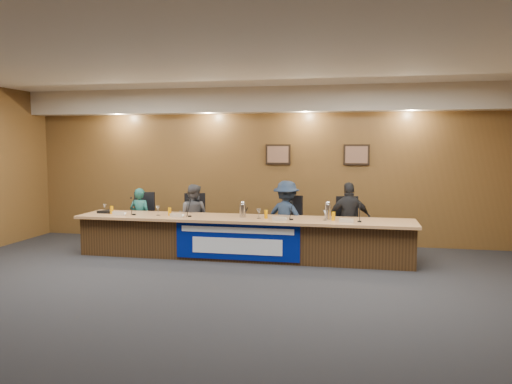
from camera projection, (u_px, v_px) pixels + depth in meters
floor at (202, 297)px, 6.75m from camera, size 10.00×10.00×0.00m
ceiling at (199, 56)px, 6.44m from camera, size 10.00×8.00×0.04m
wall_back at (259, 166)px, 10.50m from camera, size 10.00×0.04×3.20m
soffit at (257, 100)px, 10.12m from camera, size 10.00×0.50×0.50m
dais_body at (242, 239)px, 9.06m from camera, size 6.00×0.80×0.70m
dais_top at (242, 219)px, 8.97m from camera, size 6.10×0.95×0.05m
banner at (237, 241)px, 8.65m from camera, size 2.20×0.02×0.65m
banner_text_upper at (237, 230)px, 8.62m from camera, size 2.00×0.01×0.10m
banner_text_lower at (237, 246)px, 8.64m from camera, size 1.60×0.01×0.28m
wall_photo_left at (278, 154)px, 10.36m from camera, size 0.52×0.04×0.42m
wall_photo_right at (356, 155)px, 10.04m from camera, size 0.52×0.04×0.42m
panelist_a at (140, 217)px, 10.04m from camera, size 0.44×0.29×1.19m
panelist_b at (193, 217)px, 9.81m from camera, size 0.67×0.55×1.28m
panelist_c at (286, 217)px, 9.44m from camera, size 1.01×0.78×1.38m
panelist_d at (349, 219)px, 9.20m from camera, size 0.85×0.49×1.37m
office_chair_a at (142, 222)px, 10.15m from camera, size 0.56×0.56×0.08m
office_chair_b at (195, 224)px, 9.92m from camera, size 0.60×0.60×0.08m
office_chair_c at (287, 227)px, 9.55m from camera, size 0.61×0.61×0.08m
office_chair_d at (349, 229)px, 9.32m from camera, size 0.58×0.58×0.08m
nameplate_a at (118, 213)px, 9.19m from camera, size 0.24×0.08×0.10m
microphone_a at (134, 214)px, 9.28m from camera, size 0.07×0.07×0.02m
juice_glass_a at (112, 210)px, 9.42m from camera, size 0.06×0.06×0.15m
water_glass_a at (105, 209)px, 9.48m from camera, size 0.08×0.08×0.18m
nameplate_b at (176, 215)px, 8.95m from camera, size 0.24×0.08×0.10m
microphone_b at (190, 216)px, 9.05m from camera, size 0.07×0.07×0.02m
juice_glass_b at (170, 212)px, 9.18m from camera, size 0.06×0.06×0.15m
water_glass_b at (158, 211)px, 9.19m from camera, size 0.08×0.08×0.18m
nameplate_c at (279, 218)px, 8.54m from camera, size 0.24×0.08×0.10m
microphone_c at (291, 219)px, 8.67m from camera, size 0.07×0.07×0.02m
juice_glass_c at (266, 214)px, 8.83m from camera, size 0.06×0.06×0.15m
water_glass_c at (259, 214)px, 8.81m from camera, size 0.08×0.08×0.18m
nameplate_d at (346, 220)px, 8.35m from camera, size 0.24×0.08×0.10m
microphone_d at (359, 221)px, 8.43m from camera, size 0.07×0.07×0.02m
juice_glass_d at (333, 216)px, 8.59m from camera, size 0.06×0.06×0.15m
water_glass_d at (325, 215)px, 8.59m from camera, size 0.08×0.08×0.18m
carafe_mid at (243, 211)px, 8.96m from camera, size 0.11×0.11×0.24m
carafe_right at (328, 212)px, 8.73m from camera, size 0.12×0.12×0.26m
speakerphone at (105, 212)px, 9.53m from camera, size 0.32×0.32×0.05m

